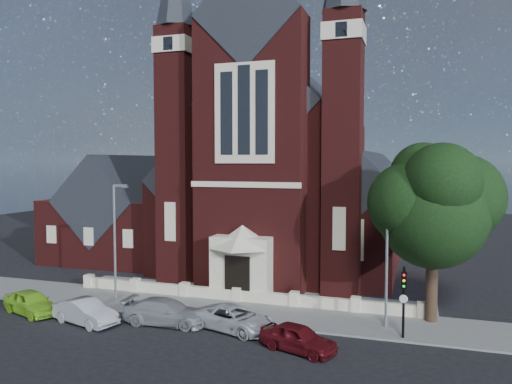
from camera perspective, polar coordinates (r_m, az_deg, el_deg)
ground at (r=42.82m, az=1.86°, el=-9.48°), size 120.00×120.00×0.00m
pavement_strip at (r=33.20m, az=-3.35°, el=-13.36°), size 60.00×5.00×0.12m
forecourt_paving at (r=36.81m, az=-1.03°, el=-11.65°), size 26.00×3.00×0.14m
forecourt_wall at (r=34.99m, az=-2.12°, el=-12.46°), size 24.00×0.40×0.90m
church at (r=49.41m, az=4.45°, el=1.84°), size 20.01×34.90×29.20m
parish_hall at (r=51.47m, az=-14.55°, el=-2.85°), size 12.00×12.20×10.24m
street_tree at (r=30.90m, az=19.80°, el=-1.66°), size 6.40×6.60×10.70m
street_lamp_left at (r=35.38m, az=-15.74°, el=-4.79°), size 1.16×0.22×8.09m
street_lamp_right at (r=29.54m, az=14.91°, el=-6.42°), size 1.16×0.22×8.09m
traffic_signal at (r=28.39m, az=16.53°, el=-11.02°), size 0.28×0.42×4.00m
car_lime_van at (r=35.19m, az=-24.32°, el=-11.42°), size 4.74×3.15×1.50m
car_silver_a at (r=31.99m, az=-18.93°, el=-12.84°), size 4.67×2.67×1.45m
car_silver_b at (r=30.77m, az=-10.24°, el=-13.32°), size 5.25×2.31×1.50m
car_white_suv at (r=29.33m, az=-2.49°, el=-14.23°), size 5.48×3.73×1.39m
car_dark_red at (r=26.42m, az=4.84°, el=-16.27°), size 4.41×2.93×1.40m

